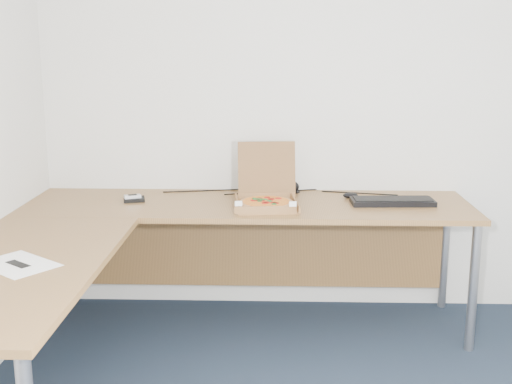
{
  "coord_description": "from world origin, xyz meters",
  "views": [
    {
      "loc": [
        -0.34,
        -2.19,
        1.6
      ],
      "look_at": [
        -0.45,
        1.28,
        0.82
      ],
      "focal_mm": 46.05,
      "sensor_mm": 36.0,
      "label": 1
    }
  ],
  "objects_px": {
    "drinking_glass": "(275,185)",
    "keyboard": "(392,202)",
    "desk": "(180,228)",
    "wallet": "(134,199)",
    "pizza_box": "(266,200)"
  },
  "relations": [
    {
      "from": "drinking_glass",
      "to": "wallet",
      "type": "relative_size",
      "value": 0.91
    },
    {
      "from": "desk",
      "to": "wallet",
      "type": "distance_m",
      "value": 0.56
    },
    {
      "from": "keyboard",
      "to": "wallet",
      "type": "bearing_deg",
      "value": 176.33
    },
    {
      "from": "drinking_glass",
      "to": "keyboard",
      "type": "bearing_deg",
      "value": -20.46
    },
    {
      "from": "desk",
      "to": "drinking_glass",
      "type": "xyz_separation_m",
      "value": [
        0.47,
        0.67,
        0.08
      ]
    },
    {
      "from": "drinking_glass",
      "to": "desk",
      "type": "bearing_deg",
      "value": -125.42
    },
    {
      "from": "desk",
      "to": "drinking_glass",
      "type": "distance_m",
      "value": 0.82
    },
    {
      "from": "pizza_box",
      "to": "keyboard",
      "type": "height_order",
      "value": "pizza_box"
    },
    {
      "from": "pizza_box",
      "to": "drinking_glass",
      "type": "xyz_separation_m",
      "value": [
        0.05,
        0.33,
        0.01
      ]
    },
    {
      "from": "desk",
      "to": "drinking_glass",
      "type": "height_order",
      "value": "drinking_glass"
    },
    {
      "from": "desk",
      "to": "keyboard",
      "type": "xyz_separation_m",
      "value": [
        1.13,
        0.42,
        0.04
      ]
    },
    {
      "from": "desk",
      "to": "wallet",
      "type": "xyz_separation_m",
      "value": [
        -0.33,
        0.45,
        0.04
      ]
    },
    {
      "from": "pizza_box",
      "to": "wallet",
      "type": "bearing_deg",
      "value": 165.04
    },
    {
      "from": "drinking_glass",
      "to": "wallet",
      "type": "xyz_separation_m",
      "value": [
        -0.8,
        -0.22,
        -0.04
      ]
    },
    {
      "from": "wallet",
      "to": "desk",
      "type": "bearing_deg",
      "value": -67.95
    }
  ]
}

